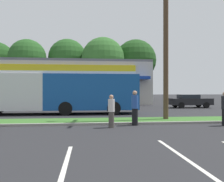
# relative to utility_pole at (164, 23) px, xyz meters

# --- Properties ---
(grass_median) EXTENTS (56.00, 2.20, 0.12)m
(grass_median) POSITION_rel_utility_pole_xyz_m (-5.52, -0.12, -5.75)
(grass_median) COLOR #386B28
(grass_median) RESTS_ON ground_plane
(curb_lip) EXTENTS (56.00, 0.24, 0.12)m
(curb_lip) POSITION_rel_utility_pole_xyz_m (-5.52, -1.34, -5.75)
(curb_lip) COLOR gray
(curb_lip) RESTS_ON ground_plane
(parking_stripe_1) EXTENTS (0.12, 4.80, 0.01)m
(parking_stripe_1) POSITION_rel_utility_pole_xyz_m (-5.06, -8.53, -5.81)
(parking_stripe_1) COLOR silver
(parking_stripe_1) RESTS_ON ground_plane
(parking_stripe_2) EXTENTS (0.12, 4.80, 0.01)m
(parking_stripe_2) POSITION_rel_utility_pole_xyz_m (-1.97, -7.91, -5.81)
(parking_stripe_2) COLOR silver
(parking_stripe_2) RESTS_ON ground_plane
(storefront_building) EXTENTS (22.85, 13.92, 5.82)m
(storefront_building) POSITION_rel_utility_pole_xyz_m (-7.59, 22.17, -2.90)
(storefront_building) COLOR #BCB7AD
(storefront_building) RESTS_ON ground_plane
(tree_mid_left) EXTENTS (6.59, 6.59, 10.91)m
(tree_mid_left) POSITION_rel_utility_pole_xyz_m (-15.01, 29.83, 1.78)
(tree_mid_left) COLOR #473323
(tree_mid_left) RESTS_ON ground_plane
(tree_mid) EXTENTS (7.04, 7.04, 11.41)m
(tree_mid) POSITION_rel_utility_pole_xyz_m (-8.13, 31.23, 2.06)
(tree_mid) COLOR #473323
(tree_mid) RESTS_ON ground_plane
(tree_mid_right) EXTENTS (7.57, 7.57, 11.27)m
(tree_mid_right) POSITION_rel_utility_pole_xyz_m (-1.72, 28.48, 1.66)
(tree_mid_right) COLOR #473323
(tree_mid_right) RESTS_ON ground_plane
(tree_right) EXTENTS (7.74, 7.74, 11.49)m
(tree_right) POSITION_rel_utility_pole_xyz_m (4.60, 30.73, 1.79)
(tree_right) COLOR #473323
(tree_right) RESTS_ON ground_plane
(utility_pole) EXTENTS (3.04, 2.40, 10.92)m
(utility_pole) POSITION_rel_utility_pole_xyz_m (0.00, 0.00, 0.00)
(utility_pole) COLOR #4C3826
(utility_pole) RESTS_ON ground_plane
(city_bus) EXTENTS (12.94, 2.67, 3.25)m
(city_bus) POSITION_rel_utility_pole_xyz_m (-7.07, 4.99, -4.05)
(city_bus) COLOR #144793
(city_bus) RESTS_ON ground_plane
(car_3) EXTENTS (4.30, 1.99, 1.41)m
(car_3) POSITION_rel_utility_pole_xyz_m (6.33, 10.58, -5.07)
(car_3) COLOR black
(car_3) RESTS_ON ground_plane
(pedestrian_near_bench) EXTENTS (0.32, 0.32, 1.59)m
(pedestrian_near_bench) POSITION_rel_utility_pole_xyz_m (-3.36, -2.30, -5.01)
(pedestrian_near_bench) COLOR #47423D
(pedestrian_near_bench) RESTS_ON ground_plane
(pedestrian_mid) EXTENTS (0.36, 0.36, 1.80)m
(pedestrian_mid) POSITION_rel_utility_pole_xyz_m (-2.07, -1.66, -4.91)
(pedestrian_mid) COLOR black
(pedestrian_mid) RESTS_ON ground_plane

